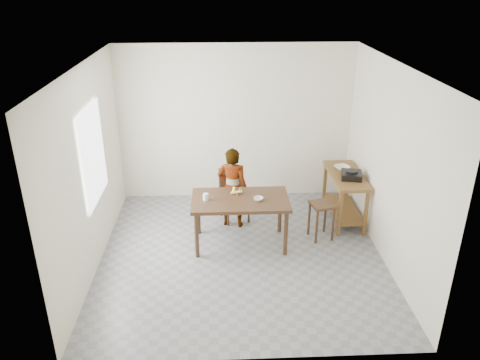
{
  "coord_description": "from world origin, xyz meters",
  "views": [
    {
      "loc": [
        -0.29,
        -5.72,
        3.74
      ],
      "look_at": [
        0.0,
        0.4,
        1.0
      ],
      "focal_mm": 35.0,
      "sensor_mm": 36.0,
      "label": 1
    }
  ],
  "objects_px": {
    "prep_counter": "(344,197)",
    "dining_chair": "(235,196)",
    "dining_table": "(240,221)",
    "child": "(232,188)",
    "stool": "(321,221)"
  },
  "relations": [
    {
      "from": "prep_counter",
      "to": "dining_chair",
      "type": "height_order",
      "value": "dining_chair"
    },
    {
      "from": "dining_table",
      "to": "stool",
      "type": "relative_size",
      "value": 2.41
    },
    {
      "from": "dining_table",
      "to": "dining_chair",
      "type": "bearing_deg",
      "value": 93.87
    },
    {
      "from": "child",
      "to": "prep_counter",
      "type": "bearing_deg",
      "value": -161.14
    },
    {
      "from": "child",
      "to": "dining_table",
      "type": "bearing_deg",
      "value": 114.6
    },
    {
      "from": "prep_counter",
      "to": "stool",
      "type": "height_order",
      "value": "prep_counter"
    },
    {
      "from": "dining_chair",
      "to": "stool",
      "type": "height_order",
      "value": "dining_chair"
    },
    {
      "from": "prep_counter",
      "to": "dining_chair",
      "type": "xyz_separation_m",
      "value": [
        -1.77,
        0.07,
        0.03
      ]
    },
    {
      "from": "dining_table",
      "to": "dining_chair",
      "type": "height_order",
      "value": "dining_chair"
    },
    {
      "from": "prep_counter",
      "to": "child",
      "type": "height_order",
      "value": "child"
    },
    {
      "from": "dining_table",
      "to": "stool",
      "type": "height_order",
      "value": "dining_table"
    },
    {
      "from": "child",
      "to": "stool",
      "type": "relative_size",
      "value": 2.25
    },
    {
      "from": "prep_counter",
      "to": "stool",
      "type": "distance_m",
      "value": 0.76
    },
    {
      "from": "child",
      "to": "dining_chair",
      "type": "xyz_separation_m",
      "value": [
        0.05,
        0.19,
        -0.23
      ]
    },
    {
      "from": "prep_counter",
      "to": "dining_chair",
      "type": "bearing_deg",
      "value": 177.78
    }
  ]
}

